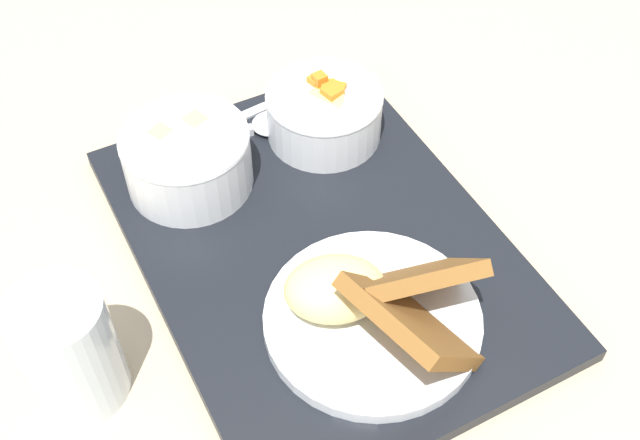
{
  "coord_description": "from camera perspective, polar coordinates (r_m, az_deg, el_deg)",
  "views": [
    {
      "loc": [
        0.42,
        -0.18,
        0.57
      ],
      "look_at": [
        0.0,
        0.0,
        0.04
      ],
      "focal_mm": 45.0,
      "sensor_mm": 36.0,
      "label": 1
    }
  ],
  "objects": [
    {
      "name": "ground_plane",
      "position": [
        0.73,
        0.0,
        -2.31
      ],
      "size": [
        4.0,
        4.0,
        0.0
      ],
      "primitive_type": "plane",
      "color": "tan"
    },
    {
      "name": "plate_main",
      "position": [
        0.65,
        3.85,
        -6.14
      ],
      "size": [
        0.18,
        0.18,
        0.08
      ],
      "color": "silver",
      "rests_on": "serving_tray"
    },
    {
      "name": "spoon",
      "position": [
        0.81,
        -5.28,
        6.36
      ],
      "size": [
        0.04,
        0.15,
        0.01
      ],
      "rotation": [
        0.0,
        0.0,
        1.55
      ],
      "color": "silver",
      "rests_on": "serving_tray"
    },
    {
      "name": "bowl_soup",
      "position": [
        0.75,
        -9.44,
        4.5
      ],
      "size": [
        0.12,
        0.12,
        0.06
      ],
      "color": "silver",
      "rests_on": "serving_tray"
    },
    {
      "name": "bowl_salad",
      "position": [
        0.79,
        0.3,
        7.77
      ],
      "size": [
        0.11,
        0.11,
        0.06
      ],
      "color": "silver",
      "rests_on": "serving_tray"
    },
    {
      "name": "glass_water",
      "position": [
        0.64,
        -17.27,
        -9.08
      ],
      "size": [
        0.07,
        0.07,
        0.11
      ],
      "color": "silver",
      "rests_on": "ground_plane"
    },
    {
      "name": "knife",
      "position": [
        0.82,
        -7.44,
        6.81
      ],
      "size": [
        0.05,
        0.17,
        0.02
      ],
      "rotation": [
        0.0,
        0.0,
        1.76
      ],
      "color": "silver",
      "rests_on": "serving_tray"
    },
    {
      "name": "serving_tray",
      "position": [
        0.72,
        0.0,
        -1.94
      ],
      "size": [
        0.44,
        0.34,
        0.01
      ],
      "color": "black",
      "rests_on": "ground_plane"
    }
  ]
}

